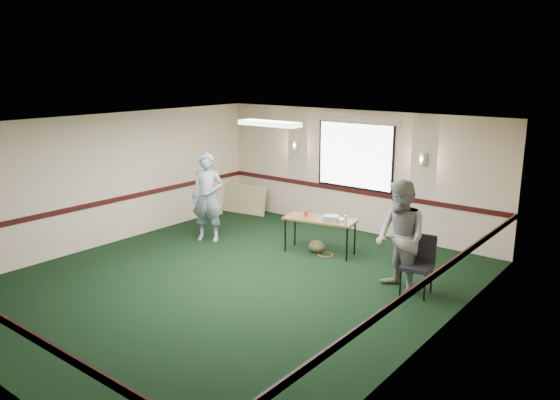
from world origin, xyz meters
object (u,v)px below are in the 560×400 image
Objects in this scene: person_left at (208,197)px; folding_table at (320,221)px; conference_chair at (419,259)px; person_right at (400,238)px; projector at (331,218)px.

folding_table is at bearing -8.92° from person_left.
folding_table is 1.56× the size of conference_chair.
folding_table is at bearing 157.32° from conference_chair.
person_right is (-0.24, -0.21, 0.37)m from conference_chair.
folding_table is at bearing -170.61° from person_right.
folding_table is 0.80× the size of person_left.
person_left reaches higher than projector.
person_right reaches higher than projector.
projector is at bearing 155.29° from conference_chair.
folding_table is 5.21× the size of projector.
person_left is at bearing 171.75° from projector.
person_left is (-2.58, -0.79, 0.18)m from projector.
conference_chair is 0.51× the size of person_left.
folding_table is 2.29m from person_right.
person_left reaches higher than conference_chair.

